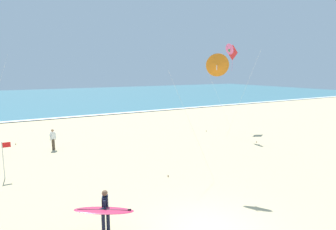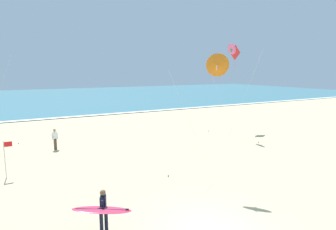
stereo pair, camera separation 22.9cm
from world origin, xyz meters
name	(u,v)px [view 1 (the left image)]	position (x,y,z in m)	size (l,w,h in m)	color
ground_plane	(210,230)	(0.00, 0.00, 0.00)	(160.00, 160.00, 0.00)	#CCB789
ocean_water	(42,98)	(0.00, 58.83, 0.04)	(160.00, 60.00, 0.08)	teal
shoreline_foam	(67,117)	(0.00, 29.13, 0.09)	(160.00, 0.98, 0.01)	white
surfer_lead	(105,210)	(-3.52, 1.48, 1.04)	(2.11, 1.28, 1.71)	black
kite_delta_amber_mid	(217,65)	(3.06, 3.57, 6.16)	(2.30, 2.41, 6.77)	orange
kite_diamond_scarlet_high	(232,54)	(13.69, 14.27, 7.51)	(4.14, 0.47, 8.46)	red
kite_delta_rose_low	(230,49)	(11.31, 11.90, 7.75)	(0.43, 4.00, 8.29)	pink
bystander_white_top	(53,139)	(-3.52, 14.41, 0.81)	(0.47, 0.28, 1.59)	#4C3D2D
lifeguard_flag	(4,156)	(-6.64, 9.62, 1.27)	(0.45, 0.05, 2.10)	silver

